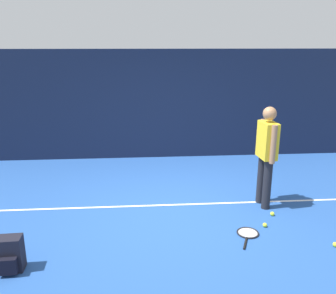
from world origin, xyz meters
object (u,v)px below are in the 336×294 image
at_px(tennis_racket, 248,234).
at_px(backpack, 10,255).
at_px(tennis_player, 267,151).
at_px(tennis_ball_by_fence, 265,225).
at_px(tennis_ball_mid_court, 335,244).
at_px(tennis_ball_near_player, 272,214).

distance_m(tennis_racket, backpack, 3.18).
distance_m(tennis_player, backpack, 4.04).
bearing_deg(backpack, tennis_player, 20.20).
height_order(tennis_ball_by_fence, tennis_ball_mid_court, same).
distance_m(tennis_player, tennis_racket, 1.44).
bearing_deg(backpack, tennis_ball_mid_court, -0.02).
xyz_separation_m(backpack, tennis_ball_by_fence, (3.44, 0.80, -0.18)).
bearing_deg(tennis_ball_by_fence, backpack, -166.86).
bearing_deg(tennis_racket, tennis_ball_near_player, -23.42).
xyz_separation_m(tennis_player, tennis_racket, (-0.54, -0.94, -0.95)).
relative_size(backpack, tennis_ball_mid_court, 6.67).
height_order(tennis_racket, tennis_ball_near_player, tennis_ball_near_player).
xyz_separation_m(backpack, tennis_ball_mid_court, (4.21, 0.20, -0.18)).
distance_m(backpack, tennis_ball_by_fence, 3.54).
relative_size(tennis_racket, tennis_ball_mid_court, 9.60).
height_order(tennis_player, tennis_ball_near_player, tennis_player).
xyz_separation_m(tennis_ball_near_player, tennis_ball_by_fence, (-0.24, -0.35, 0.00)).
bearing_deg(backpack, tennis_ball_by_fence, 10.35).
bearing_deg(tennis_ball_mid_court, tennis_ball_by_fence, 142.23).
relative_size(backpack, tennis_ball_near_player, 6.67).
relative_size(tennis_player, tennis_racket, 2.68).
height_order(tennis_player, tennis_racket, tennis_player).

